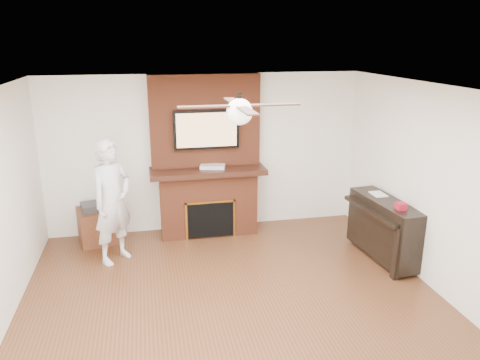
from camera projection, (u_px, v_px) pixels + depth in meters
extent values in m
cube|color=#4F2B17|center=(240.00, 325.00, 5.27)|extent=(5.36, 5.86, 0.18)
cube|color=white|center=(240.00, 84.00, 4.50)|extent=(5.36, 5.86, 0.18)
cube|color=white|center=(204.00, 152.00, 7.55)|extent=(5.36, 0.18, 2.50)
cube|color=white|center=(459.00, 198.00, 5.39)|extent=(0.18, 5.86, 2.50)
cube|color=brown|center=(208.00, 203.00, 7.45)|extent=(1.50, 0.50, 1.00)
cube|color=black|center=(208.00, 171.00, 7.26)|extent=(1.78, 0.64, 0.08)
cube|color=brown|center=(205.00, 121.00, 7.21)|extent=(1.70, 0.20, 1.42)
cube|color=black|center=(211.00, 220.00, 7.26)|extent=(0.70, 0.06, 0.55)
cube|color=#BF8C2D|center=(210.00, 202.00, 7.17)|extent=(0.78, 0.02, 0.03)
cube|color=#BF8C2D|center=(186.00, 222.00, 7.18)|extent=(0.03, 0.02, 0.61)
cube|color=#BF8C2D|center=(234.00, 218.00, 7.33)|extent=(0.03, 0.02, 0.61)
cube|color=black|center=(206.00, 129.00, 7.11)|extent=(1.00, 0.07, 0.60)
cube|color=tan|center=(207.00, 130.00, 7.07)|extent=(0.92, 0.01, 0.52)
cylinder|color=black|center=(240.00, 100.00, 4.54)|extent=(0.04, 0.04, 0.14)
sphere|color=white|center=(240.00, 112.00, 4.57)|extent=(0.26, 0.26, 0.26)
cube|color=black|center=(272.00, 105.00, 4.62)|extent=(0.55, 0.11, 0.01)
cube|color=black|center=(233.00, 101.00, 4.87)|extent=(0.11, 0.55, 0.01)
cube|color=black|center=(206.00, 107.00, 4.49)|extent=(0.55, 0.11, 0.01)
cube|color=black|center=(247.00, 111.00, 4.25)|extent=(0.11, 0.55, 0.01)
imported|color=silver|center=(112.00, 202.00, 6.38)|extent=(0.75, 0.75, 1.74)
cube|color=#592B19|center=(98.00, 225.00, 7.16)|extent=(0.66, 0.66, 0.52)
cube|color=#323235|center=(96.00, 206.00, 7.07)|extent=(0.48, 0.42, 0.10)
cube|color=black|center=(384.00, 228.00, 6.55)|extent=(0.51, 1.36, 0.82)
cube|color=black|center=(396.00, 254.00, 6.00)|extent=(0.06, 0.10, 0.72)
cube|color=black|center=(356.00, 220.00, 7.11)|extent=(0.06, 0.10, 0.72)
cube|color=black|center=(371.00, 211.00, 6.43)|extent=(0.25, 1.24, 0.05)
cube|color=silver|center=(378.00, 194.00, 6.67)|extent=(0.18, 0.26, 0.01)
cube|color=maroon|center=(401.00, 206.00, 6.09)|extent=(0.12, 0.12, 0.09)
cube|color=silver|center=(213.00, 166.00, 7.24)|extent=(0.42, 0.30, 0.05)
cylinder|color=red|center=(202.00, 232.00, 7.40)|extent=(0.07, 0.07, 0.13)
cylinder|color=#2F7537|center=(212.00, 232.00, 7.45)|extent=(0.07, 0.07, 0.09)
cylinder|color=#FDF5C9|center=(219.00, 232.00, 7.44)|extent=(0.07, 0.07, 0.10)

